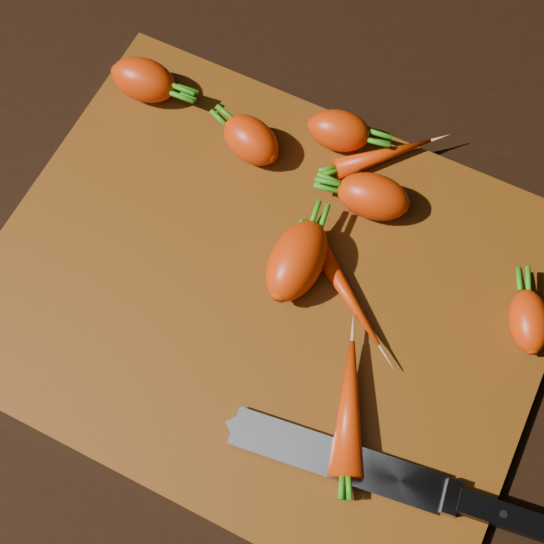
% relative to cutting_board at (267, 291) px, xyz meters
% --- Properties ---
extents(ground, '(2.00, 2.00, 0.01)m').
position_rel_cutting_board_xyz_m(ground, '(0.00, 0.00, -0.01)').
color(ground, black).
extents(cutting_board, '(0.50, 0.40, 0.01)m').
position_rel_cutting_board_xyz_m(cutting_board, '(0.00, 0.00, 0.00)').
color(cutting_board, '#522906').
rests_on(cutting_board, ground).
extents(carrot_0, '(0.07, 0.05, 0.04)m').
position_rel_cutting_board_xyz_m(carrot_0, '(-0.20, 0.14, 0.03)').
color(carrot_0, red).
rests_on(carrot_0, cutting_board).
extents(carrot_1, '(0.07, 0.06, 0.04)m').
position_rel_cutting_board_xyz_m(carrot_1, '(-0.08, 0.12, 0.03)').
color(carrot_1, red).
rests_on(carrot_1, cutting_board).
extents(carrot_2, '(0.05, 0.08, 0.05)m').
position_rel_cutting_board_xyz_m(carrot_2, '(0.02, 0.03, 0.03)').
color(carrot_2, red).
rests_on(carrot_2, cutting_board).
extents(carrot_3, '(0.07, 0.05, 0.04)m').
position_rel_cutting_board_xyz_m(carrot_3, '(0.05, 0.12, 0.03)').
color(carrot_3, red).
rests_on(carrot_3, cutting_board).
extents(carrot_4, '(0.07, 0.05, 0.04)m').
position_rel_cutting_board_xyz_m(carrot_4, '(-0.01, 0.17, 0.03)').
color(carrot_4, red).
rests_on(carrot_4, cutting_board).
extents(carrot_5, '(0.06, 0.07, 0.03)m').
position_rel_cutting_board_xyz_m(carrot_5, '(0.22, 0.07, 0.02)').
color(carrot_5, red).
rests_on(carrot_5, cutting_board).
extents(carrot_6, '(0.08, 0.08, 0.02)m').
position_rel_cutting_board_xyz_m(carrot_6, '(0.04, 0.17, 0.02)').
color(carrot_6, red).
rests_on(carrot_6, cutting_board).
extents(carrot_7, '(0.11, 0.08, 0.02)m').
position_rel_cutting_board_xyz_m(carrot_7, '(0.07, 0.03, 0.02)').
color(carrot_7, red).
rests_on(carrot_7, cutting_board).
extents(carrot_8, '(0.07, 0.12, 0.03)m').
position_rel_cutting_board_xyz_m(carrot_8, '(0.11, -0.07, 0.02)').
color(carrot_8, red).
rests_on(carrot_8, cutting_board).
extents(knife, '(0.29, 0.07, 0.02)m').
position_rel_cutting_board_xyz_m(knife, '(0.14, -0.11, 0.01)').
color(knife, gray).
rests_on(knife, cutting_board).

